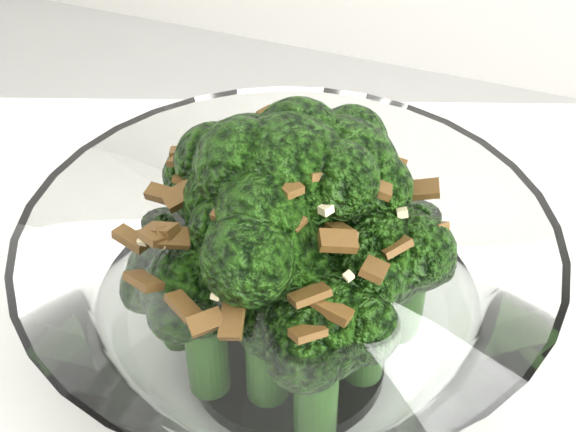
% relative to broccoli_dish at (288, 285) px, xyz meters
% --- Properties ---
extents(broccoli_dish, '(0.25, 0.25, 0.15)m').
position_rel_broccoli_dish_xyz_m(broccoli_dish, '(0.00, 0.00, 0.00)').
color(broccoli_dish, white).
rests_on(broccoli_dish, table).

